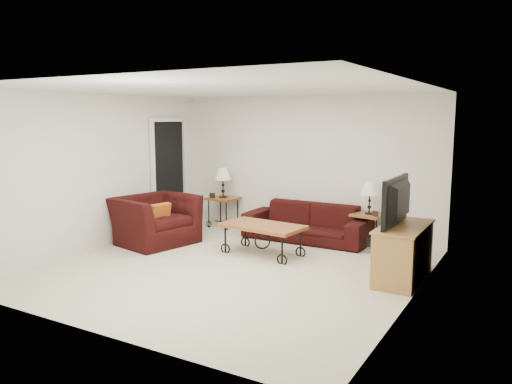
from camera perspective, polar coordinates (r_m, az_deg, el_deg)
ground at (r=7.21m, az=-2.80°, el=-8.60°), size 5.00×5.00×0.00m
wall_back at (r=9.14m, az=5.64°, el=3.00°), size 5.00×0.02×2.50m
wall_front at (r=5.05m, az=-18.39°, el=-1.86°), size 5.00×0.02×2.50m
wall_left at (r=8.56m, az=-17.12°, el=2.29°), size 0.02×5.00×2.50m
wall_right at (r=5.99m, az=17.68°, el=-0.26°), size 0.02×5.00×2.50m
ceiling at (r=6.90m, az=-2.96°, el=11.64°), size 5.00×5.00×0.00m
doorway at (r=9.75m, az=-9.85°, el=1.90°), size 0.08×0.94×2.04m
sofa at (r=8.74m, az=5.75°, el=-3.45°), size 2.16×0.84×0.63m
side_table_left at (r=9.78m, az=-3.74°, el=-2.30°), size 0.57×0.57×0.58m
side_table_right at (r=8.56m, az=12.65°, el=-4.20°), size 0.56×0.56×0.53m
lamp_left at (r=9.69m, az=-3.77°, el=1.07°), size 0.35×0.35×0.58m
lamp_right at (r=8.46m, az=12.77°, el=-0.67°), size 0.35×0.35×0.53m
photo_frame_left at (r=9.69m, az=-4.99°, el=-0.39°), size 0.12×0.03×0.10m
photo_frame_right at (r=8.32m, az=13.40°, el=-2.41°), size 0.10×0.05×0.09m
coffee_table at (r=7.83m, az=0.74°, el=-5.42°), size 1.33×0.82×0.48m
armchair at (r=8.64m, az=-11.37°, el=-3.13°), size 1.32×1.44×0.81m
throw_pillow at (r=8.48m, az=-10.85°, el=-2.52°), size 0.17×0.38×0.36m
tv_stand at (r=6.88m, az=16.38°, el=-6.63°), size 0.51×1.22×0.73m
television at (r=6.75m, az=16.45°, el=-1.04°), size 0.14×1.09×0.63m
backpack at (r=8.18m, az=13.40°, el=-5.19°), size 0.34×0.26×0.43m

